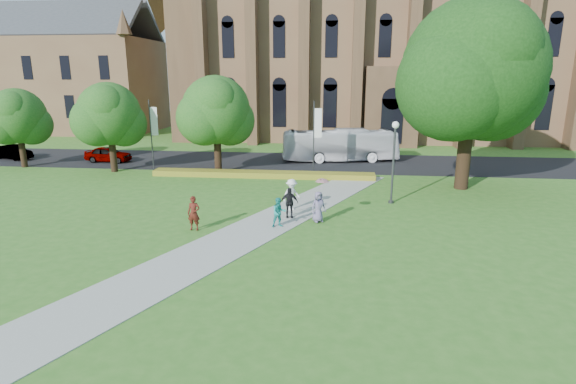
# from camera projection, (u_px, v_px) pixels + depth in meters

# --- Properties ---
(ground) EXTENTS (160.00, 160.00, 0.00)m
(ground) POSITION_uv_depth(u_px,v_px,m) (259.00, 232.00, 23.50)
(ground) COLOR #346F21
(ground) RESTS_ON ground
(road) EXTENTS (160.00, 10.00, 0.02)m
(road) POSITION_uv_depth(u_px,v_px,m) (295.00, 162.00, 42.75)
(road) COLOR black
(road) RESTS_ON ground
(footpath) EXTENTS (15.58, 28.54, 0.04)m
(footpath) POSITION_uv_depth(u_px,v_px,m) (262.00, 226.00, 24.46)
(footpath) COLOR #B2B2A8
(footpath) RESTS_ON ground
(flower_hedge) EXTENTS (18.00, 1.40, 0.45)m
(flower_hedge) POSITION_uv_depth(u_px,v_px,m) (263.00, 174.00, 36.36)
(flower_hedge) COLOR gold
(flower_hedge) RESTS_ON ground
(cathedral) EXTENTS (52.60, 18.25, 28.00)m
(cathedral) POSITION_uv_depth(u_px,v_px,m) (387.00, 35.00, 57.44)
(cathedral) COLOR brown
(cathedral) RESTS_ON ground
(building_west) EXTENTS (22.00, 14.00, 18.30)m
(building_west) POSITION_uv_depth(u_px,v_px,m) (76.00, 67.00, 65.17)
(building_west) COLOR brown
(building_west) RESTS_ON ground
(streetlamp) EXTENTS (0.44, 0.44, 5.24)m
(streetlamp) POSITION_uv_depth(u_px,v_px,m) (394.00, 152.00, 28.15)
(streetlamp) COLOR #38383D
(streetlamp) RESTS_ON ground
(large_tree) EXTENTS (9.60, 9.60, 13.20)m
(large_tree) POSITION_uv_depth(u_px,v_px,m) (472.00, 70.00, 30.64)
(large_tree) COLOR #332114
(large_tree) RESTS_ON ground
(street_tree_0) EXTENTS (5.20, 5.20, 7.50)m
(street_tree_0) POSITION_uv_depth(u_px,v_px,m) (109.00, 114.00, 37.32)
(street_tree_0) COLOR #332114
(street_tree_0) RESTS_ON ground
(street_tree_1) EXTENTS (5.60, 5.60, 8.05)m
(street_tree_1) POSITION_uv_depth(u_px,v_px,m) (216.00, 110.00, 36.78)
(street_tree_1) COLOR #332114
(street_tree_1) RESTS_ON ground
(street_tree_2) EXTENTS (4.80, 4.80, 6.95)m
(street_tree_2) POSITION_uv_depth(u_px,v_px,m) (17.00, 116.00, 39.31)
(street_tree_2) COLOR #332114
(street_tree_2) RESTS_ON ground
(banner_pole_0) EXTENTS (0.70, 0.10, 6.00)m
(banner_pole_0) POSITION_uv_depth(u_px,v_px,m) (315.00, 133.00, 37.06)
(banner_pole_0) COLOR #38383D
(banner_pole_0) RESTS_ON ground
(banner_pole_1) EXTENTS (0.70, 0.10, 6.00)m
(banner_pole_1) POSITION_uv_depth(u_px,v_px,m) (152.00, 131.00, 38.53)
(banner_pole_1) COLOR #38383D
(banner_pole_1) RESTS_ON ground
(tour_coach) EXTENTS (11.28, 4.53, 3.06)m
(tour_coach) POSITION_uv_depth(u_px,v_px,m) (340.00, 145.00, 42.84)
(tour_coach) COLOR silver
(tour_coach) RESTS_ON road
(car_0) EXTENTS (4.34, 1.86, 1.46)m
(car_0) POSITION_uv_depth(u_px,v_px,m) (108.00, 154.00, 42.62)
(car_0) COLOR gray
(car_0) RESTS_ON road
(car_1) EXTENTS (4.39, 2.69, 1.37)m
(car_1) POSITION_uv_depth(u_px,v_px,m) (13.00, 152.00, 44.01)
(car_1) COLOR gray
(car_1) RESTS_ON road
(pedestrian_0) EXTENTS (0.67, 0.45, 1.83)m
(pedestrian_0) POSITION_uv_depth(u_px,v_px,m) (194.00, 213.00, 23.58)
(pedestrian_0) COLOR #4F1A12
(pedestrian_0) RESTS_ON footpath
(pedestrian_1) EXTENTS (0.96, 0.87, 1.62)m
(pedestrian_1) POSITION_uv_depth(u_px,v_px,m) (279.00, 212.00, 24.09)
(pedestrian_1) COLOR teal
(pedestrian_1) RESTS_ON footpath
(pedestrian_2) EXTENTS (1.39, 1.36, 1.91)m
(pedestrian_2) POSITION_uv_depth(u_px,v_px,m) (292.00, 195.00, 27.14)
(pedestrian_2) COLOR white
(pedestrian_2) RESTS_ON footpath
(pedestrian_3) EXTENTS (1.09, 0.59, 1.77)m
(pedestrian_3) POSITION_uv_depth(u_px,v_px,m) (289.00, 203.00, 25.68)
(pedestrian_3) COLOR black
(pedestrian_3) RESTS_ON footpath
(pedestrian_4) EXTENTS (1.00, 0.90, 1.72)m
(pedestrian_4) POSITION_uv_depth(u_px,v_px,m) (318.00, 207.00, 24.94)
(pedestrian_4) COLOR slate
(pedestrian_4) RESTS_ON footpath
(parasol) EXTENTS (0.78, 0.78, 0.64)m
(parasol) POSITION_uv_depth(u_px,v_px,m) (322.00, 186.00, 24.73)
(parasol) COLOR #E8ABA4
(parasol) RESTS_ON pedestrian_4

